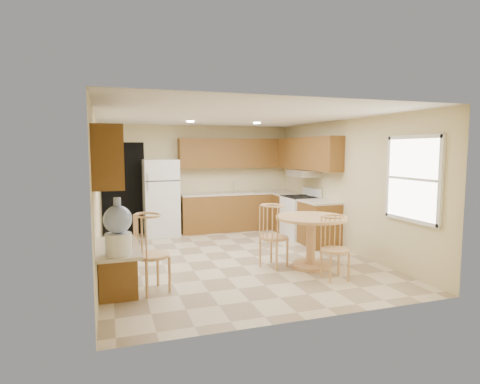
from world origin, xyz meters
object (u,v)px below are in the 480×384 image
object	(u,v)px
chair_table_a	(276,230)
chair_desk	(153,247)
stove	(300,216)
chair_table_b	(339,243)
water_crock	(118,229)
refrigerator	(161,198)
dining_table	(311,234)

from	to	relation	value
chair_table_a	chair_desk	bearing A→B (deg)	-107.29
stove	chair_table_b	size ratio (longest dim) A/B	1.16
chair_table_a	water_crock	bearing A→B (deg)	-94.81
refrigerator	chair_table_a	world-z (taller)	refrigerator
dining_table	chair_desk	size ratio (longest dim) A/B	1.08
dining_table	chair_table_b	bearing A→B (deg)	-86.13
chair_table_a	water_crock	world-z (taller)	water_crock
chair_table_a	chair_desk	xyz separation A→B (m)	(-2.04, -0.58, 0.02)
chair_table_a	chair_table_b	world-z (taller)	chair_table_a
chair_table_b	water_crock	size ratio (longest dim) A/B	1.47
refrigerator	chair_desk	size ratio (longest dim) A/B	1.61
dining_table	chair_table_a	xyz separation A→B (m)	(-0.55, 0.15, 0.07)
chair_table_a	chair_desk	distance (m)	2.12
stove	chair_desk	world-z (taller)	stove
chair_table_b	water_crock	xyz separation A→B (m)	(-3.09, -0.45, 0.49)
dining_table	chair_desk	world-z (taller)	chair_desk
dining_table	chair_table_b	size ratio (longest dim) A/B	1.22
stove	chair_table_a	distance (m)	2.44
dining_table	chair_desk	bearing A→B (deg)	-170.69
dining_table	stove	bearing A→B (deg)	67.28
refrigerator	chair_table_b	size ratio (longest dim) A/B	1.82
refrigerator	chair_desk	world-z (taller)	refrigerator
chair_table_a	chair_table_b	bearing A→B (deg)	0.87
chair_desk	water_crock	world-z (taller)	water_crock
chair_table_a	stove	bearing A→B (deg)	110.75
dining_table	water_crock	bearing A→B (deg)	-158.68
stove	refrigerator	bearing A→B (deg)	157.01
refrigerator	chair_desk	xyz separation A→B (m)	(-0.60, -3.76, -0.21)
chair_table_b	chair_desk	bearing A→B (deg)	-3.59
stove	water_crock	bearing A→B (deg)	-139.94
refrigerator	dining_table	xyz separation A→B (m)	(1.99, -3.33, -0.30)
stove	chair_desk	xyz separation A→B (m)	(-3.47, -2.54, 0.18)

